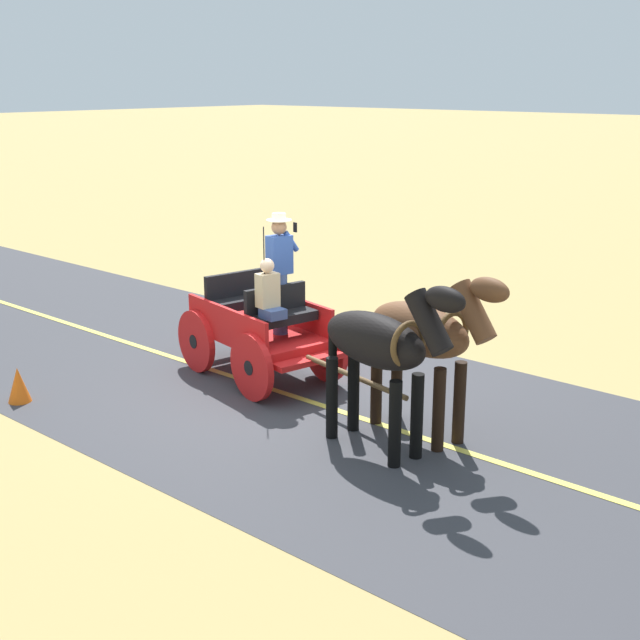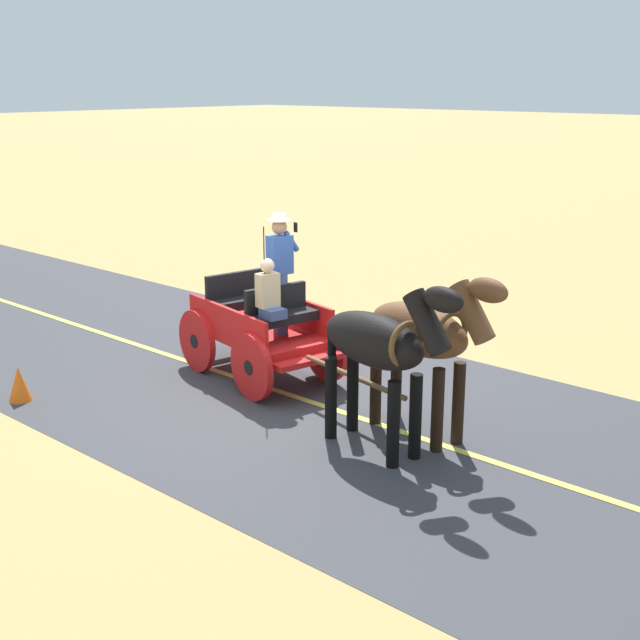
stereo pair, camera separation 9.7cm
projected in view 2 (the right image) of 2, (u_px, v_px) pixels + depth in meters
The scene contains 7 objects.
ground_plane at pixel (276, 391), 12.22m from camera, with size 200.00×200.00×0.00m, color tan.
road_surface at pixel (276, 391), 12.22m from camera, with size 6.11×160.00×0.01m, color #38383D.
road_centre_stripe at pixel (276, 390), 12.21m from camera, with size 0.12×160.00×0.00m, color #DBCC4C.
horse_drawn_carriage at pixel (263, 325), 12.58m from camera, with size 1.86×4.51×2.50m.
horse_near_side at pixel (424, 335), 10.32m from camera, with size 0.81×2.15×2.21m.
horse_off_side at pixel (380, 346), 9.91m from camera, with size 0.78×2.15×2.21m.
traffic_cone at pixel (19, 384), 11.78m from camera, with size 0.32×0.32×0.50m, color orange.
Camera 2 is at (8.16, 8.09, 4.33)m, focal length 47.63 mm.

